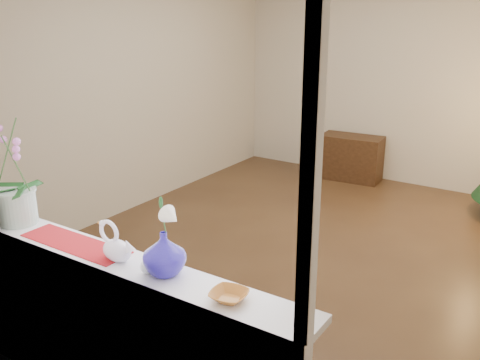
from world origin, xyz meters
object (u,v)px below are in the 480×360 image
Objects in this scene: orchid_pot at (12,167)px; side_table at (351,158)px; amber_dish at (229,296)px; paperweight at (148,267)px; blue_vase at (164,250)px; swan at (116,242)px.

orchid_pot is 4.72m from side_table.
orchid_pot is 4.90× the size of amber_dish.
paperweight reaches higher than side_table.
blue_vase is 4.75m from side_table.
orchid_pot is 2.98× the size of swan.
side_table is at bearing 104.93° from swan.
side_table is (0.29, 4.60, -0.98)m from orchid_pot.
amber_dish reaches higher than side_table.
amber_dish is at bearing 7.51° from swan.
swan is 0.31× the size of side_table.
blue_vase is at bearing -0.15° from orchid_pot.
blue_vase is 3.57× the size of paperweight.
blue_vase is at bearing -84.04° from side_table.
orchid_pot is 2.77× the size of blue_vase.
blue_vase is (1.16, -0.00, -0.23)m from orchid_pot.
orchid_pot is 0.90m from swan.
amber_dish is 0.19× the size of side_table.
blue_vase is 1.77× the size of amber_dish.
paperweight is at bearing 3.32° from swan.
amber_dish is at bearing -1.16° from orchid_pot.
paperweight is at bearing -85.04° from side_table.
blue_vase is at bearing 12.48° from swan.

